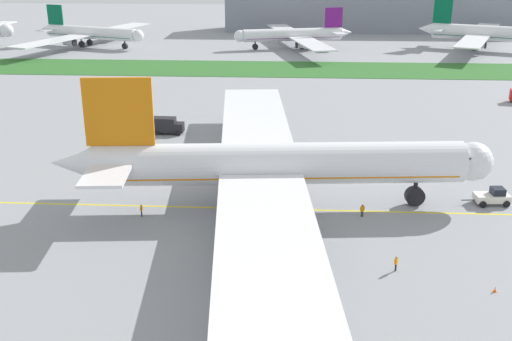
% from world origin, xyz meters
% --- Properties ---
extents(ground_plane, '(600.00, 600.00, 0.00)m').
position_xyz_m(ground_plane, '(0.00, 0.00, 0.00)').
color(ground_plane, gray).
rests_on(ground_plane, ground).
extents(apron_taxi_line, '(280.00, 0.36, 0.01)m').
position_xyz_m(apron_taxi_line, '(0.00, -2.09, 0.00)').
color(apron_taxi_line, yellow).
rests_on(apron_taxi_line, ground).
extents(grass_median_strip, '(320.00, 24.00, 0.10)m').
position_xyz_m(grass_median_strip, '(0.00, 95.36, 0.05)').
color(grass_median_strip, '#2D6628').
rests_on(grass_median_strip, ground).
extents(airliner_foreground, '(57.07, 91.74, 17.38)m').
position_xyz_m(airliner_foreground, '(0.62, -1.33, 5.90)').
color(airliner_foreground, white).
rests_on(airliner_foreground, ground).
extents(pushback_tug, '(6.40, 2.94, 2.30)m').
position_xyz_m(pushback_tug, '(30.01, 1.33, 1.06)').
color(pushback_tug, white).
rests_on(pushback_tug, ground).
extents(ground_crew_wingwalker_port, '(0.24, 0.55, 1.58)m').
position_xyz_m(ground_crew_wingwalker_port, '(-15.82, -5.33, 0.96)').
color(ground_crew_wingwalker_port, black).
rests_on(ground_crew_wingwalker_port, ground).
extents(ground_crew_marshaller_front, '(0.45, 0.52, 1.70)m').
position_xyz_m(ground_crew_marshaller_front, '(14.32, -17.53, 1.03)').
color(ground_crew_marshaller_front, black).
rests_on(ground_crew_marshaller_front, ground).
extents(ground_crew_wingwalker_starboard, '(0.57, 0.36, 1.69)m').
position_xyz_m(ground_crew_wingwalker_starboard, '(12.22, -3.83, 1.03)').
color(ground_crew_wingwalker_starboard, black).
rests_on(ground_crew_wingwalker_starboard, ground).
extents(traffic_cone_near_nose, '(0.36, 0.36, 0.58)m').
position_xyz_m(traffic_cone_near_nose, '(23.57, -21.16, 0.28)').
color(traffic_cone_near_nose, '#F2590C').
rests_on(traffic_cone_near_nose, ground).
extents(service_truck_baggage_loader, '(5.96, 2.68, 3.04)m').
position_xyz_m(service_truck_baggage_loader, '(-19.76, 31.06, 1.62)').
color(service_truck_baggage_loader, black).
rests_on(service_truck_baggage_loader, ground).
extents(parked_airliner_far_centre, '(40.82, 66.29, 13.55)m').
position_xyz_m(parked_airliner_far_centre, '(-66.56, 133.18, 4.60)').
color(parked_airliner_far_centre, white).
rests_on(parked_airliner_far_centre, ground).
extents(parked_airliner_far_right, '(40.20, 64.73, 13.28)m').
position_xyz_m(parked_airliner_far_right, '(3.68, 132.97, 4.51)').
color(parked_airliner_far_right, white).
rests_on(parked_airliner_far_right, ground).
extents(parked_airliner_far_outer, '(40.34, 63.86, 15.91)m').
position_xyz_m(parked_airliner_far_outer, '(66.20, 134.13, 5.39)').
color(parked_airliner_far_outer, white).
rests_on(parked_airliner_far_outer, ground).
extents(terminal_building, '(126.52, 20.00, 18.00)m').
position_xyz_m(terminal_building, '(39.38, 181.06, 9.00)').
color(terminal_building, gray).
rests_on(terminal_building, ground).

